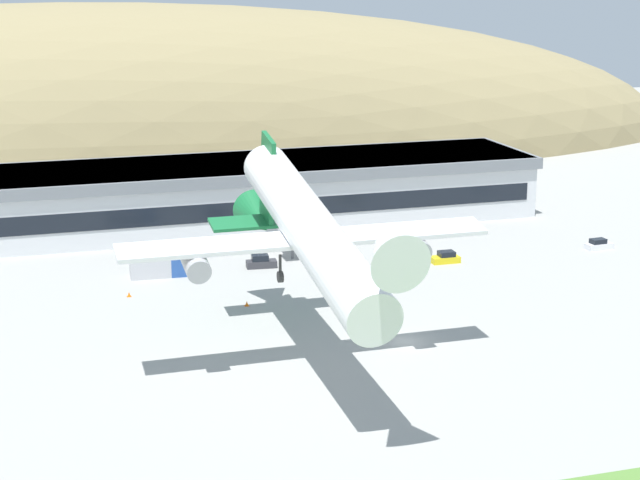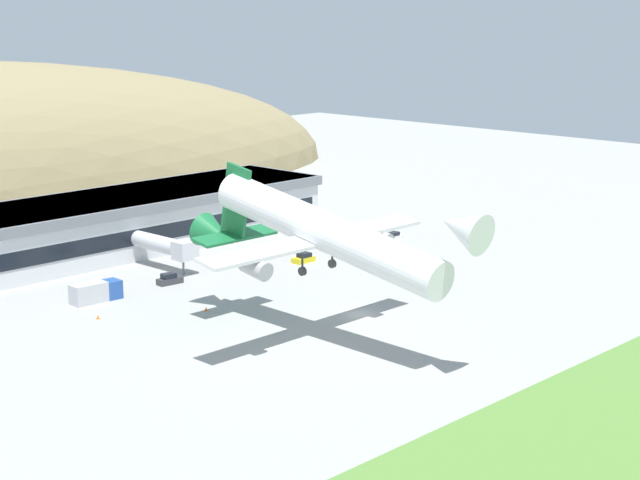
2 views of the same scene
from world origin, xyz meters
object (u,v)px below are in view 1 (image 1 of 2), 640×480
terminal_building (265,187)px  jetway_0 (284,223)px  service_car_1 (445,258)px  service_car_2 (261,262)px  traffic_cone_1 (129,294)px  fuel_truck (159,265)px  traffic_cone_0 (247,304)px  service_car_0 (599,245)px  cargo_airplane (309,231)px

terminal_building → jetway_0: terminal_building is taller
service_car_1 → service_car_2: bearing=168.4°
service_car_1 → traffic_cone_1: service_car_1 is taller
traffic_cone_1 → service_car_2: bearing=22.3°
terminal_building → fuel_truck: terminal_building is taller
service_car_1 → fuel_truck: fuel_truck is taller
service_car_1 → traffic_cone_0: service_car_1 is taller
service_car_0 → fuel_truck: size_ratio=0.52×
cargo_airplane → fuel_truck: bearing=104.5°
jetway_0 → traffic_cone_1: size_ratio=23.51×
terminal_building → service_car_2: terminal_building is taller
terminal_building → service_car_0: (39.92, -28.84, -4.69)m
cargo_airplane → fuel_truck: 38.66m
terminal_building → cargo_airplane: (-10.79, -59.49, 8.53)m
cargo_airplane → service_car_2: (4.04, 35.48, -13.11)m
service_car_2 → fuel_truck: size_ratio=0.53×
fuel_truck → service_car_0: bearing=-4.6°
cargo_airplane → service_car_2: 38.04m
terminal_building → fuel_truck: bearing=-129.7°
service_car_1 → traffic_cone_1: bearing=-176.6°
service_car_0 → fuel_truck: bearing=175.4°
fuel_truck → jetway_0: bearing=20.9°
jetway_0 → service_car_2: (-5.02, -6.91, -3.29)m
service_car_2 → traffic_cone_1: (-17.94, -7.36, -0.42)m
traffic_cone_0 → service_car_2: bearing=70.0°
service_car_1 → traffic_cone_1: (-41.68, -2.48, -0.35)m
terminal_building → fuel_truck: 31.46m
service_car_1 → service_car_2: 24.24m
service_car_0 → traffic_cone_0: 53.05m
jetway_0 → service_car_2: size_ratio=3.37×
jetway_0 → service_car_2: 9.15m
traffic_cone_1 → cargo_airplane: bearing=-63.7°
service_car_1 → cargo_airplane: bearing=-132.2°
service_car_0 → traffic_cone_0: service_car_0 is taller
fuel_truck → traffic_cone_0: 16.77m
cargo_airplane → traffic_cone_1: (-13.90, 28.12, -13.53)m
fuel_truck → traffic_cone_0: bearing=-62.4°
terminal_building → cargo_airplane: 61.06m
service_car_0 → traffic_cone_0: size_ratio=6.79×
service_car_0 → traffic_cone_0: (-52.09, -10.03, -0.31)m
service_car_1 → terminal_building: bearing=120.4°
cargo_airplane → traffic_cone_0: cargo_airplane is taller
cargo_airplane → service_car_1: cargo_airplane is taller
jetway_0 → traffic_cone_0: size_ratio=23.51×
service_car_1 → fuel_truck: size_ratio=0.50×
service_car_0 → service_car_2: (-46.67, 4.83, 0.10)m
terminal_building → fuel_truck: (-19.93, -24.04, -3.89)m
traffic_cone_0 → fuel_truck: bearing=117.6°
terminal_building → traffic_cone_0: bearing=-107.4°
terminal_building → cargo_airplane: cargo_airplane is taller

